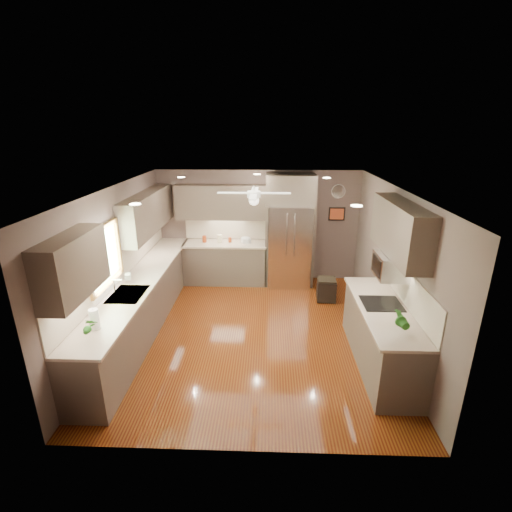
# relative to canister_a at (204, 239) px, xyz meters

# --- Properties ---
(floor) EXTENTS (5.00, 5.00, 0.00)m
(floor) POSITION_rel_canister_a_xyz_m (1.19, -2.21, -1.02)
(floor) COLOR #431408
(floor) RESTS_ON ground
(ceiling) EXTENTS (5.00, 5.00, 0.00)m
(ceiling) POSITION_rel_canister_a_xyz_m (1.19, -2.21, 1.48)
(ceiling) COLOR white
(ceiling) RESTS_ON ground
(wall_back) EXTENTS (4.50, 0.00, 4.50)m
(wall_back) POSITION_rel_canister_a_xyz_m (1.19, 0.29, 0.23)
(wall_back) COLOR brown
(wall_back) RESTS_ON ground
(wall_front) EXTENTS (4.50, 0.00, 4.50)m
(wall_front) POSITION_rel_canister_a_xyz_m (1.19, -4.71, 0.23)
(wall_front) COLOR brown
(wall_front) RESTS_ON ground
(wall_left) EXTENTS (0.00, 5.00, 5.00)m
(wall_left) POSITION_rel_canister_a_xyz_m (-1.06, -2.21, 0.23)
(wall_left) COLOR brown
(wall_left) RESTS_ON ground
(wall_right) EXTENTS (0.00, 5.00, 5.00)m
(wall_right) POSITION_rel_canister_a_xyz_m (3.44, -2.21, 0.23)
(wall_right) COLOR brown
(wall_right) RESTS_ON ground
(canister_a) EXTENTS (0.11, 0.11, 0.14)m
(canister_a) POSITION_rel_canister_a_xyz_m (0.00, 0.00, 0.00)
(canister_a) COLOR #92300F
(canister_a) RESTS_ON back_run
(canister_c) EXTENTS (0.14, 0.14, 0.18)m
(canister_c) POSITION_rel_canister_a_xyz_m (0.35, 0.00, 0.01)
(canister_c) COLOR beige
(canister_c) RESTS_ON back_run
(canister_d) EXTENTS (0.09, 0.09, 0.11)m
(canister_d) POSITION_rel_canister_a_xyz_m (0.57, 0.03, -0.02)
(canister_d) COLOR #92300F
(canister_d) RESTS_ON back_run
(soap_bottle) EXTENTS (0.12, 0.12, 0.20)m
(soap_bottle) POSITION_rel_canister_a_xyz_m (-0.89, -2.23, 0.02)
(soap_bottle) COLOR white
(soap_bottle) RESTS_ON left_run
(potted_plant_left) EXTENTS (0.18, 0.13, 0.31)m
(potted_plant_left) POSITION_rel_canister_a_xyz_m (-0.77, -3.95, 0.07)
(potted_plant_left) COLOR #23631C
(potted_plant_left) RESTS_ON left_run
(potted_plant_right) EXTENTS (0.21, 0.18, 0.34)m
(potted_plant_right) POSITION_rel_canister_a_xyz_m (3.10, -3.68, 0.09)
(potted_plant_right) COLOR #23631C
(potted_plant_right) RESTS_ON right_run
(bowl) EXTENTS (0.26, 0.26, 0.06)m
(bowl) POSITION_rel_canister_a_xyz_m (0.93, -0.03, -0.05)
(bowl) COLOR beige
(bowl) RESTS_ON back_run
(left_run) EXTENTS (0.65, 4.70, 1.45)m
(left_run) POSITION_rel_canister_a_xyz_m (-0.77, -2.06, -0.54)
(left_run) COLOR brown
(left_run) RESTS_ON ground
(back_run) EXTENTS (1.85, 0.65, 1.45)m
(back_run) POSITION_rel_canister_a_xyz_m (0.46, -0.00, -0.54)
(back_run) COLOR brown
(back_run) RESTS_ON ground
(uppers) EXTENTS (4.50, 4.70, 0.95)m
(uppers) POSITION_rel_canister_a_xyz_m (0.45, -1.50, 0.85)
(uppers) COLOR brown
(uppers) RESTS_ON wall_left
(window) EXTENTS (0.05, 1.12, 0.92)m
(window) POSITION_rel_canister_a_xyz_m (-1.03, -2.71, 0.53)
(window) COLOR #BFF2B2
(window) RESTS_ON wall_left
(sink) EXTENTS (0.50, 0.70, 0.32)m
(sink) POSITION_rel_canister_a_xyz_m (-0.74, -2.71, -0.11)
(sink) COLOR silver
(sink) RESTS_ON left_run
(refrigerator) EXTENTS (1.06, 0.75, 2.45)m
(refrigerator) POSITION_rel_canister_a_xyz_m (1.89, -0.05, 0.17)
(refrigerator) COLOR silver
(refrigerator) RESTS_ON ground
(right_run) EXTENTS (0.70, 2.20, 1.45)m
(right_run) POSITION_rel_canister_a_xyz_m (3.12, -3.01, -0.54)
(right_run) COLOR brown
(right_run) RESTS_ON ground
(microwave) EXTENTS (0.43, 0.55, 0.34)m
(microwave) POSITION_rel_canister_a_xyz_m (3.21, -2.76, 0.46)
(microwave) COLOR silver
(microwave) RESTS_ON wall_right
(ceiling_fan) EXTENTS (1.18, 1.18, 0.32)m
(ceiling_fan) POSITION_rel_canister_a_xyz_m (1.19, -1.91, 1.31)
(ceiling_fan) COLOR white
(ceiling_fan) RESTS_ON ceiling
(recessed_lights) EXTENTS (2.84, 3.14, 0.01)m
(recessed_lights) POSITION_rel_canister_a_xyz_m (1.15, -1.81, 1.47)
(recessed_lights) COLOR white
(recessed_lights) RESTS_ON ceiling
(wall_clock) EXTENTS (0.30, 0.03, 0.30)m
(wall_clock) POSITION_rel_canister_a_xyz_m (2.94, 0.28, 1.03)
(wall_clock) COLOR white
(wall_clock) RESTS_ON wall_back
(framed_print) EXTENTS (0.36, 0.03, 0.30)m
(framed_print) POSITION_rel_canister_a_xyz_m (2.94, 0.27, 0.53)
(framed_print) COLOR black
(framed_print) RESTS_ON wall_back
(stool) EXTENTS (0.39, 0.39, 0.46)m
(stool) POSITION_rel_canister_a_xyz_m (2.62, -0.89, -0.78)
(stool) COLOR black
(stool) RESTS_ON ground
(paper_towel) EXTENTS (0.12, 0.12, 0.29)m
(paper_towel) POSITION_rel_canister_a_xyz_m (-0.77, -3.75, 0.06)
(paper_towel) COLOR white
(paper_towel) RESTS_ON left_run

